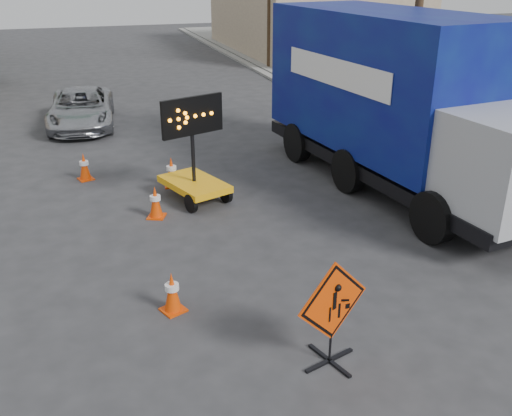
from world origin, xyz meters
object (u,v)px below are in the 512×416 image
box_truck (397,111)px  construction_sign (332,311)px  pickup_truck (81,108)px  arrow_board (194,177)px

box_truck → construction_sign: bearing=-133.6°
box_truck → pickup_truck: bearing=124.5°
pickup_truck → box_truck: bearing=-43.5°
arrow_board → pickup_truck: arrow_board is taller
pickup_truck → arrow_board: bearing=-68.4°
construction_sign → box_truck: box_truck is taller
arrow_board → pickup_truck: size_ratio=0.55×
construction_sign → box_truck: bearing=36.4°
arrow_board → pickup_truck: bearing=86.7°
construction_sign → pickup_truck: 15.18m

